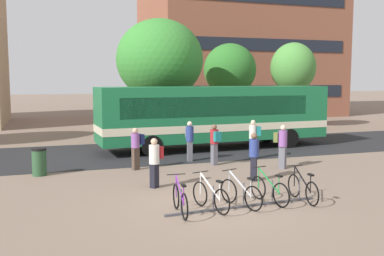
# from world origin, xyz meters

# --- Properties ---
(ground) EXTENTS (200.00, 200.00, 0.00)m
(ground) POSITION_xyz_m (0.00, 0.00, 0.00)
(ground) COLOR #7A6656
(bus_lane_asphalt) EXTENTS (80.00, 7.20, 0.01)m
(bus_lane_asphalt) POSITION_xyz_m (0.00, 9.74, 0.00)
(bus_lane_asphalt) COLOR #232326
(bus_lane_asphalt) RESTS_ON ground
(city_bus) EXTENTS (12.12, 3.06, 3.20)m
(city_bus) POSITION_xyz_m (4.04, 9.74, 1.78)
(city_bus) COLOR #196B3D
(city_bus) RESTS_ON ground
(bike_rack) EXTENTS (4.67, 0.35, 0.70)m
(bike_rack) POSITION_xyz_m (0.79, -0.42, 0.09)
(bike_rack) COLOR #47474C
(bike_rack) RESTS_ON ground
(parked_bicycle_purple_0) EXTENTS (0.52, 1.72, 0.99)m
(parked_bicycle_purple_0) POSITION_xyz_m (-1.09, -0.47, 0.38)
(parked_bicycle_purple_0) COLOR black
(parked_bicycle_purple_0) RESTS_ON ground
(parked_bicycle_white_1) EXTENTS (0.62, 1.68, 0.99)m
(parked_bicycle_white_1) POSITION_xyz_m (-0.19, -0.38, 0.38)
(parked_bicycle_white_1) COLOR black
(parked_bicycle_white_1) RESTS_ON ground
(parked_bicycle_silver_2) EXTENTS (0.68, 1.66, 0.99)m
(parked_bicycle_silver_2) POSITION_xyz_m (0.73, -0.36, 0.38)
(parked_bicycle_silver_2) COLOR black
(parked_bicycle_silver_2) RESTS_ON ground
(parked_bicycle_green_3) EXTENTS (0.54, 1.70, 0.99)m
(parked_bicycle_green_3) POSITION_xyz_m (1.67, -0.27, 0.38)
(parked_bicycle_green_3) COLOR black
(parked_bicycle_green_3) RESTS_ON ground
(parked_bicycle_black_4) EXTENTS (0.52, 1.72, 0.99)m
(parked_bicycle_black_4) POSITION_xyz_m (2.70, -0.42, 0.38)
(parked_bicycle_black_4) COLOR black
(parked_bicycle_black_4) RESTS_ON ground
(commuter_teal_pack_0) EXTENTS (0.60, 0.48, 1.76)m
(commuter_teal_pack_0) POSITION_xyz_m (4.51, 6.39, 1.02)
(commuter_teal_pack_0) COLOR #2D3851
(commuter_teal_pack_0) RESTS_ON ground
(commuter_navy_pack_1) EXTENTS (0.60, 0.49, 1.67)m
(commuter_navy_pack_1) POSITION_xyz_m (-0.98, 5.70, 0.97)
(commuter_navy_pack_1) COLOR #47382D
(commuter_navy_pack_1) RESTS_ON ground
(commuter_grey_pack_2) EXTENTS (0.37, 0.55, 1.76)m
(commuter_grey_pack_2) POSITION_xyz_m (1.60, 6.78, 1.01)
(commuter_grey_pack_2) COLOR #565660
(commuter_grey_pack_2) RESTS_ON ground
(commuter_olive_pack_3) EXTENTS (0.56, 0.60, 1.76)m
(commuter_olive_pack_3) POSITION_xyz_m (4.59, 4.05, 1.02)
(commuter_olive_pack_3) COLOR #565660
(commuter_olive_pack_3) RESTS_ON ground
(commuter_red_pack_4) EXTENTS (0.60, 0.57, 1.65)m
(commuter_red_pack_4) POSITION_xyz_m (-1.00, 2.62, 0.95)
(commuter_red_pack_4) COLOR black
(commuter_red_pack_4) RESTS_ON ground
(commuter_teal_pack_5) EXTENTS (0.39, 0.56, 1.72)m
(commuter_teal_pack_5) POSITION_xyz_m (2.29, 5.56, 0.99)
(commuter_teal_pack_5) COLOR #565660
(commuter_teal_pack_5) RESTS_ON ground
(commuter_black_pack_6) EXTENTS (0.55, 0.60, 1.70)m
(commuter_black_pack_6) POSITION_xyz_m (2.56, 2.48, 0.98)
(commuter_black_pack_6) COLOR black
(commuter_black_pack_6) RESTS_ON ground
(trash_bin) EXTENTS (0.55, 0.55, 1.03)m
(trash_bin) POSITION_xyz_m (-4.63, 5.80, 0.52)
(trash_bin) COLOR #284C2D
(trash_bin) RESTS_ON ground
(street_tree_0) EXTENTS (3.26, 3.26, 6.21)m
(street_tree_0) POSITION_xyz_m (12.91, 16.92, 4.40)
(street_tree_0) COLOR brown
(street_tree_0) RESTS_ON ground
(street_tree_2) EXTENTS (5.16, 5.16, 7.14)m
(street_tree_2) POSITION_xyz_m (2.30, 14.47, 4.73)
(street_tree_2) COLOR brown
(street_tree_2) RESTS_ON ground
(street_tree_3) EXTENTS (3.69, 3.69, 6.08)m
(street_tree_3) POSITION_xyz_m (8.21, 17.58, 4.24)
(street_tree_3) COLOR brown
(street_tree_3) RESTS_ON ground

